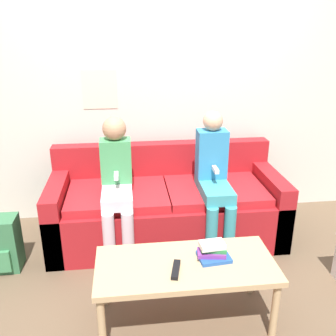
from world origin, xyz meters
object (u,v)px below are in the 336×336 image
couch (166,207)px  person_left (117,180)px  person_right (214,176)px  tv_remote (176,270)px  coffee_table (185,270)px

couch → person_left: (-0.41, -0.18, 0.35)m
person_right → tv_remote: bearing=-115.5°
coffee_table → person_right: size_ratio=0.96×
coffee_table → tv_remote: (-0.07, -0.07, 0.06)m
coffee_table → person_left: 0.97m
coffee_table → tv_remote: bearing=-133.8°
couch → coffee_table: couch is taller
person_left → tv_remote: (0.34, -0.91, -0.19)m
couch → person_left: person_left is taller
coffee_table → person_left: size_ratio=0.98×
person_right → tv_remote: person_right is taller
tv_remote → person_left: bearing=124.1°
person_left → tv_remote: person_left is taller
couch → person_right: 0.53m
couch → coffee_table: (-0.00, -1.02, 0.10)m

